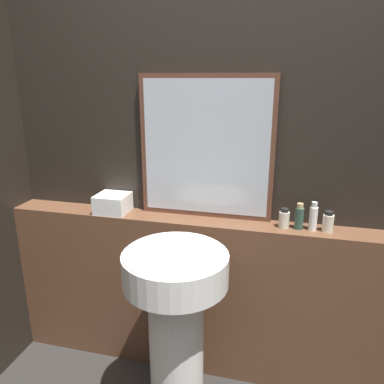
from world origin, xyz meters
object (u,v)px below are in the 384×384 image
at_px(pedestal_sink, 176,318).
at_px(conditioner_bottle, 299,217).
at_px(lotion_bottle, 313,217).
at_px(shampoo_bottle, 284,219).
at_px(body_wash_bottle, 328,222).
at_px(towel_stack, 113,203).
at_px(mirror, 206,148).

distance_m(pedestal_sink, conditioner_bottle, 0.77).
bearing_deg(lotion_bottle, pedestal_sink, -146.55).
distance_m(shampoo_bottle, body_wash_bottle, 0.21).
distance_m(towel_stack, conditioner_bottle, 1.01).
bearing_deg(conditioner_bottle, pedestal_sink, -143.38).
xyz_separation_m(towel_stack, conditioner_bottle, (1.01, 0.00, 0.01)).
height_order(pedestal_sink, mirror, mirror).
xyz_separation_m(mirror, body_wash_bottle, (0.63, -0.07, -0.33)).
bearing_deg(body_wash_bottle, lotion_bottle, 180.00).
xyz_separation_m(shampoo_bottle, body_wash_bottle, (0.21, 0.00, 0.00)).
relative_size(shampoo_bottle, conditioner_bottle, 0.76).
bearing_deg(towel_stack, pedestal_sink, -39.25).
bearing_deg(lotion_bottle, conditioner_bottle, 180.00).
bearing_deg(shampoo_bottle, towel_stack, -180.00).
relative_size(shampoo_bottle, lotion_bottle, 0.69).
height_order(lotion_bottle, body_wash_bottle, lotion_bottle).
distance_m(pedestal_sink, mirror, 0.85).
distance_m(pedestal_sink, body_wash_bottle, 0.87).
relative_size(shampoo_bottle, body_wash_bottle, 0.97).
distance_m(mirror, shampoo_bottle, 0.54).
height_order(pedestal_sink, lotion_bottle, lotion_bottle).
height_order(mirror, conditioner_bottle, mirror).
bearing_deg(mirror, conditioner_bottle, -7.95).
xyz_separation_m(mirror, shampoo_bottle, (0.42, -0.07, -0.33)).
bearing_deg(pedestal_sink, body_wash_bottle, 30.53).
xyz_separation_m(conditioner_bottle, lotion_bottle, (0.07, -0.00, 0.01)).
bearing_deg(pedestal_sink, shampoo_bottle, 40.74).
bearing_deg(conditioner_bottle, shampoo_bottle, -180.00).
distance_m(lotion_bottle, body_wash_bottle, 0.07).
relative_size(conditioner_bottle, lotion_bottle, 0.92).
xyz_separation_m(pedestal_sink, body_wash_bottle, (0.67, 0.39, 0.39)).
relative_size(mirror, conditioner_bottle, 5.59).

